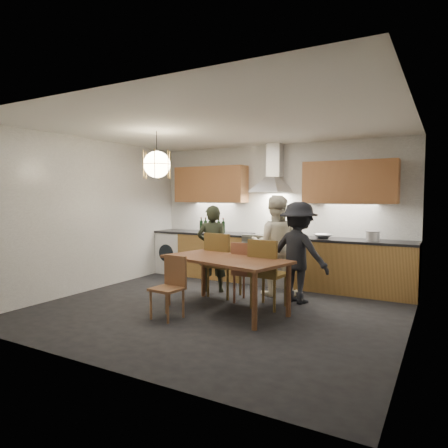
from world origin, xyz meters
The scene contains 17 objects.
ground centered at (0.00, 0.00, 0.00)m, with size 5.00×5.00×0.00m, color black.
room_shell centered at (0.00, 0.00, 1.71)m, with size 5.02×4.52×2.61m.
counter_run centered at (0.02, 1.95, 0.45)m, with size 5.00×0.62×0.90m.
range_stove centered at (0.00, 1.94, 0.44)m, with size 0.90×0.60×0.92m.
wall_fixtures centered at (0.00, 2.07, 1.87)m, with size 4.30×0.54×1.10m.
pendant_lamp centered at (-1.00, -0.10, 2.10)m, with size 0.43×0.43×0.70m.
dining_table centered at (0.13, -0.02, 0.67)m, with size 1.95×1.28×0.76m.
chair_back_left centered at (-0.30, 0.61, 0.59)m, with size 0.50×0.50×1.04m.
chair_back_mid centered at (0.23, 0.49, 0.53)m, with size 0.43×0.43×0.93m.
chair_back_right centered at (0.60, 0.35, 0.58)m, with size 0.49×0.49×1.01m.
chair_front centered at (-0.35, -0.64, 0.47)m, with size 0.40×0.40×0.82m.
person_left centered at (-0.61, 0.88, 0.74)m, with size 0.54×0.35×1.47m, color black.
person_mid centered at (0.39, 1.19, 0.82)m, with size 0.80×0.62×1.64m, color white.
person_right centered at (0.88, 0.93, 0.77)m, with size 0.99×0.57×1.54m, color black.
mixing_bowl centered at (0.99, 1.89, 0.94)m, with size 0.32×0.32×0.08m, color silver.
stock_pot centered at (1.80, 1.90, 0.97)m, with size 0.21×0.21×0.15m, color #B7B6BA.
wine_bottles centered at (-1.27, 1.95, 1.05)m, with size 0.59×0.07×0.29m.
Camera 1 is at (2.85, -4.88, 1.62)m, focal length 32.00 mm.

